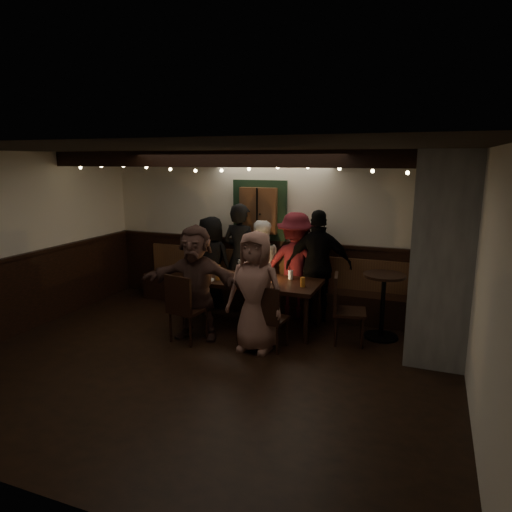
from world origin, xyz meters
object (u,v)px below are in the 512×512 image
at_px(chair_near_right, 268,315).
at_px(chair_near_left, 184,305).
at_px(person_d, 295,265).
at_px(person_e, 319,266).
at_px(person_g, 256,292).
at_px(person_c, 260,267).
at_px(dining_table, 251,284).
at_px(chair_end, 343,305).
at_px(person_b, 240,257).
at_px(person_a, 211,262).
at_px(high_top, 383,298).
at_px(person_f, 196,282).

bearing_deg(chair_near_right, chair_near_left, -171.57).
xyz_separation_m(person_d, person_e, (0.39, -0.06, 0.03)).
distance_m(person_e, person_g, 1.51).
bearing_deg(chair_near_right, person_d, 92.72).
relative_size(chair_near_left, person_c, 0.63).
xyz_separation_m(dining_table, chair_end, (1.40, -0.13, -0.13)).
height_order(chair_near_right, person_g, person_g).
relative_size(chair_end, person_g, 0.60).
bearing_deg(person_d, chair_near_right, 90.37).
bearing_deg(chair_near_right, person_e, 77.14).
relative_size(person_b, person_g, 1.12).
bearing_deg(chair_near_right, person_c, 114.72).
distance_m(dining_table, person_d, 0.88).
relative_size(chair_near_left, person_d, 0.58).
relative_size(person_a, person_d, 0.92).
relative_size(chair_near_left, person_a, 0.62).
bearing_deg(person_d, person_b, -4.38).
height_order(person_a, person_e, person_e).
distance_m(person_b, person_d, 0.97).
relative_size(person_a, person_e, 0.89).
bearing_deg(high_top, person_e, 158.50).
distance_m(high_top, person_a, 2.95).
relative_size(person_b, person_c, 1.17).
height_order(high_top, person_f, person_f).
xyz_separation_m(person_d, person_g, (-0.10, -1.49, -0.04)).
bearing_deg(chair_end, person_a, 161.17).
bearing_deg(chair_near_left, chair_near_right, 8.43).
height_order(high_top, person_e, person_e).
relative_size(high_top, person_d, 0.55).
relative_size(person_f, person_g, 1.01).
relative_size(person_d, person_f, 1.04).
xyz_separation_m(chair_near_left, person_g, (0.99, 0.15, 0.25)).
distance_m(dining_table, person_b, 0.92).
distance_m(person_b, person_c, 0.39).
bearing_deg(person_f, chair_near_left, -112.29).
bearing_deg(chair_end, chair_near_left, -158.45).
relative_size(chair_end, person_c, 0.63).
bearing_deg(person_d, chair_end, 135.47).
bearing_deg(chair_near_left, person_g, 8.32).
distance_m(high_top, person_g, 1.84).
bearing_deg(chair_near_left, person_e, 46.72).
bearing_deg(person_e, person_g, 56.66).
height_order(person_b, person_f, person_b).
bearing_deg(person_f, person_a, 102.09).
bearing_deg(chair_near_left, person_d, 56.27).
distance_m(chair_near_right, person_f, 1.14).
relative_size(chair_near_right, person_b, 0.49).
bearing_deg(chair_near_right, person_a, 137.06).
distance_m(person_b, person_e, 1.36).
distance_m(chair_near_right, chair_end, 1.06).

